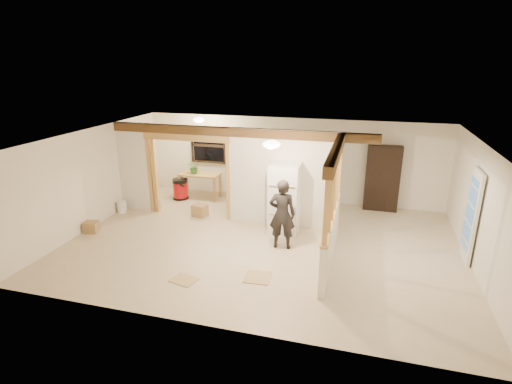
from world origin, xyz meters
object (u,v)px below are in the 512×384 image
(woman, at_px, (282,214))
(bookshelf, at_px, (382,178))
(shop_vac, at_px, (180,189))
(work_table, at_px, (200,185))
(refrigerator, at_px, (285,198))

(woman, height_order, bookshelf, bookshelf)
(woman, xyz_separation_m, shop_vac, (-3.72, 2.46, -0.49))
(woman, height_order, work_table, woman)
(shop_vac, bearing_deg, work_table, 27.10)
(woman, bearing_deg, refrigerator, -86.53)
(work_table, bearing_deg, woman, -41.44)
(work_table, distance_m, bookshelf, 5.44)
(woman, relative_size, bookshelf, 0.87)
(work_table, bearing_deg, shop_vac, -153.52)
(bookshelf, bearing_deg, refrigerator, -136.47)
(shop_vac, height_order, bookshelf, bookshelf)
(bookshelf, bearing_deg, work_table, -175.80)
(refrigerator, xyz_separation_m, woman, (0.13, -0.90, -0.06))
(refrigerator, distance_m, bookshelf, 3.24)
(shop_vac, relative_size, bookshelf, 0.35)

